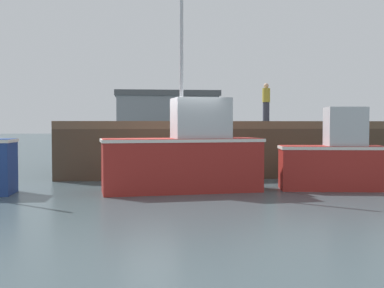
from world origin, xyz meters
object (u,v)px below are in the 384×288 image
fishing_boat_mid (335,158)px  rowboat (312,178)px  fishing_boat_near_right (185,155)px  dockworker (266,102)px

fishing_boat_mid → rowboat: fishing_boat_mid is taller
fishing_boat_near_right → dockworker: bearing=61.9°
fishing_boat_near_right → fishing_boat_mid: 4.06m
rowboat → dockworker: size_ratio=1.09×
rowboat → dockworker: (0.35, 6.70, 2.57)m
fishing_boat_mid → rowboat: size_ratio=1.59×
fishing_boat_near_right → dockworker: (4.40, 8.25, 1.77)m
fishing_boat_mid → rowboat: bearing=90.2°
fishing_boat_near_right → dockworker: size_ratio=2.98×
fishing_boat_near_right → rowboat: 4.41m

